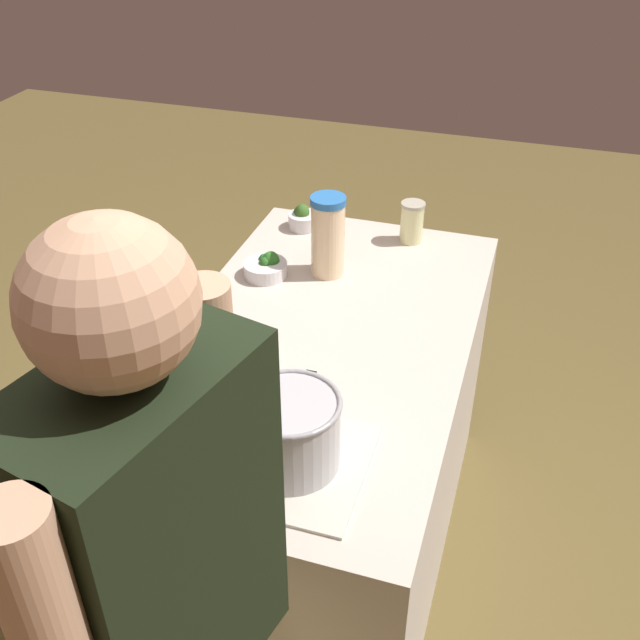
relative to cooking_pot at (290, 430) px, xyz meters
name	(u,v)px	position (x,y,z in m)	size (l,w,h in m)	color
ground_plane	(320,550)	(-0.47, -0.08, -0.97)	(8.00, 8.00, 0.00)	brown
counter_slab	(320,455)	(-0.47, -0.08, -0.53)	(1.39, 0.78, 0.87)	beige
dish_cloth	(291,462)	(0.00, 0.00, -0.09)	(0.33, 0.32, 0.01)	beige
cooking_pot	(290,430)	(0.00, 0.00, 0.00)	(0.28, 0.22, 0.17)	#B7B7BC
lemonade_pitcher	(328,236)	(-0.79, -0.16, 0.03)	(0.10, 0.10, 0.25)	beige
mason_jar	(412,222)	(-1.06, 0.04, -0.03)	(0.08, 0.08, 0.13)	beige
broccoli_bowl_front	(226,358)	(-0.26, -0.26, -0.06)	(0.11, 0.11, 0.08)	silver
broccoli_bowl_center	(266,267)	(-0.72, -0.33, -0.07)	(0.13, 0.13, 0.07)	silver
broccoli_bowl_back	(303,218)	(-1.05, -0.33, -0.06)	(0.10, 0.10, 0.08)	silver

